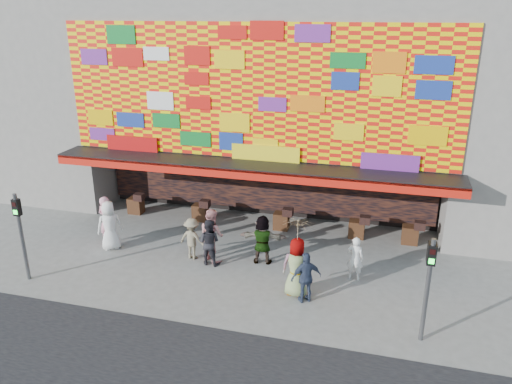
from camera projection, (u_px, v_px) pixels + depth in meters
ground at (221, 281)px, 16.35m from camera, size 90.00×90.00×0.00m
shop_building at (279, 86)px, 21.97m from camera, size 15.20×9.40×10.00m
neighbor_left at (23, 61)px, 24.74m from camera, size 11.00×8.00×12.00m
signal_left at (20, 227)px, 15.88m from camera, size 0.22×0.20×3.00m
signal_right at (429, 279)px, 12.83m from camera, size 0.22×0.20×3.00m
ped_a at (110, 226)px, 18.30m from camera, size 1.09×1.00×1.87m
ped_b at (107, 221)px, 18.66m from camera, size 0.78×0.60×1.92m
ped_c at (209, 242)px, 17.24m from camera, size 0.85×0.69×1.66m
ped_d at (192, 239)px, 17.64m from camera, size 1.05×0.69×1.53m
ped_e at (306, 278)px, 14.97m from camera, size 1.03×0.84×1.63m
ped_f at (262, 240)px, 17.29m from camera, size 1.68×0.68×1.76m
ped_g at (297, 267)px, 15.27m from camera, size 0.98×0.67×1.91m
ped_h at (355, 258)px, 16.27m from camera, size 0.58×0.41×1.50m
ped_i at (212, 235)px, 17.49m from camera, size 1.18×1.13×1.92m
parasol at (298, 233)px, 14.87m from camera, size 1.07×1.08×1.80m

